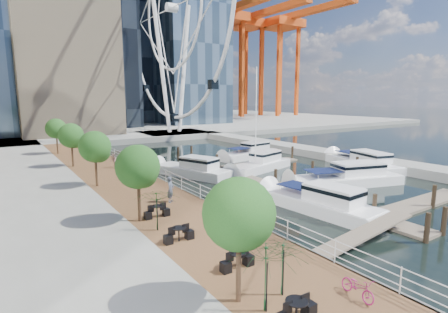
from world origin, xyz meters
TOP-DOWN VIEW (x-y plane):
  - ground at (0.00, 0.00)m, footprint 520.00×520.00m
  - boardwalk at (-9.00, 15.00)m, footprint 6.00×60.00m
  - seawall at (-6.00, 15.00)m, footprint 0.25×60.00m
  - land_far at (0.00, 102.00)m, footprint 200.00×114.00m
  - breakwater at (20.00, 20.00)m, footprint 4.00×60.00m
  - pier at (14.00, 52.00)m, footprint 14.00×12.00m
  - railing at (-6.10, 15.00)m, footprint 0.10×60.00m
  - floating_docks at (7.97, 9.98)m, footprint 16.00×34.00m
  - ferris_wheel at (14.00, 52.00)m, footprint 5.80×45.60m
  - port_cranes at (67.67, 95.67)m, footprint 40.00×52.00m
  - street_trees at (-11.40, 14.00)m, footprint 2.60×42.60m
  - cafe_tables at (-10.40, -2.00)m, footprint 2.50×13.70m
  - yacht_foreground at (9.42, 5.17)m, footprint 12.32×6.50m
  - bicycle at (-7.58, -8.24)m, footprint 0.75×1.60m
  - pedestrian_near at (-8.23, 6.46)m, footprint 0.79×0.78m
  - pedestrian_mid at (-8.01, 20.80)m, footprint 0.63×0.77m
  - pedestrian_far at (-8.44, 27.58)m, footprint 0.92×0.40m
  - moored_yachts at (7.51, 11.52)m, footprint 24.95×34.81m
  - cafe_seating at (-10.72, -4.06)m, footprint 3.89×11.78m

SIDE VIEW (x-z plane):
  - ground at x=0.00m, z-range 0.00..0.00m
  - yacht_foreground at x=9.42m, z-range -1.07..1.07m
  - moored_yachts at x=7.51m, z-range -5.75..5.75m
  - floating_docks at x=7.97m, z-range -0.81..1.79m
  - boardwalk at x=-9.00m, z-range 0.00..1.00m
  - seawall at x=-6.00m, z-range 0.00..1.00m
  - land_far at x=0.00m, z-range 0.00..1.00m
  - breakwater at x=20.00m, z-range 0.00..1.00m
  - pier at x=14.00m, z-range 0.00..1.00m
  - cafe_tables at x=-10.40m, z-range 1.00..1.74m
  - bicycle at x=-7.58m, z-range 1.00..1.81m
  - railing at x=-6.10m, z-range 1.00..2.05m
  - pedestrian_mid at x=-8.01m, z-range 1.00..2.48m
  - pedestrian_far at x=-8.44m, z-range 1.00..2.55m
  - pedestrian_near at x=-8.23m, z-range 1.00..2.83m
  - cafe_seating at x=-10.72m, z-range 0.91..3.39m
  - street_trees at x=-11.40m, z-range 1.99..6.59m
  - port_cranes at x=67.67m, z-range 1.00..39.00m
  - ferris_wheel at x=14.00m, z-range 2.02..49.82m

